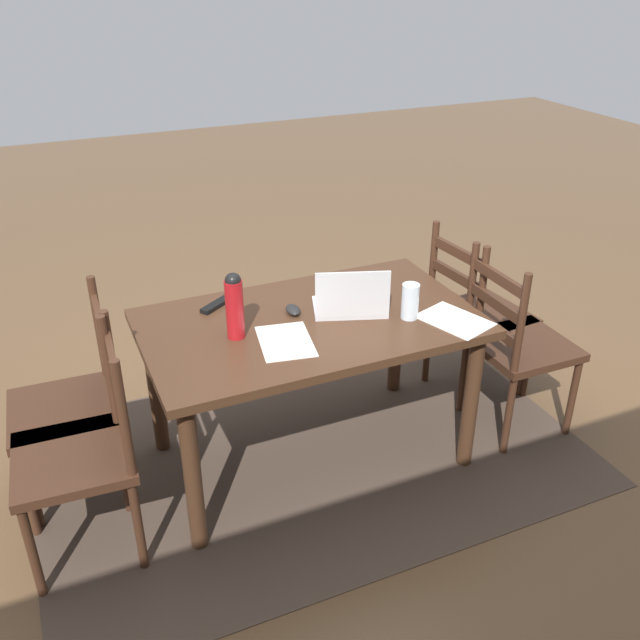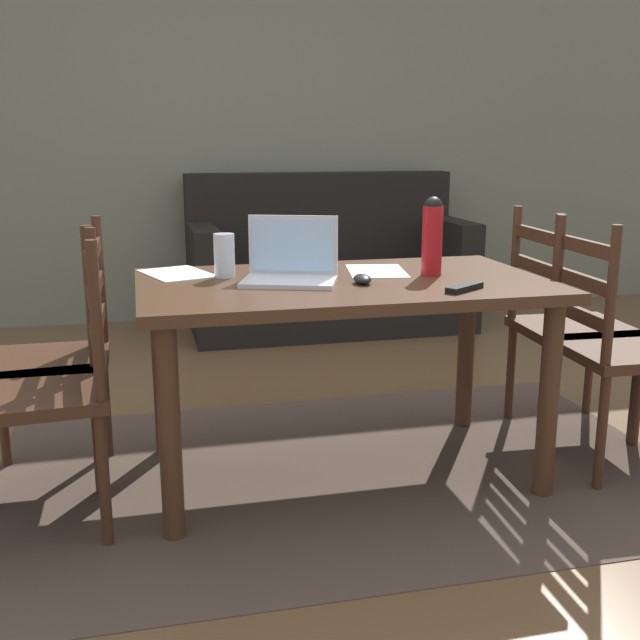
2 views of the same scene
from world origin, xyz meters
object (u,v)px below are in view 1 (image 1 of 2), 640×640
computer_mouse (293,310)px  tv_remote (216,305)px  chair_left_near (476,316)px  laptop (351,302)px  drinking_glass (410,301)px  chair_left_far (516,345)px  water_bottle (234,304)px  chair_right_far (84,453)px  chair_right_near (73,406)px  dining_table (310,340)px

computer_mouse → tv_remote: bearing=-30.3°
chair_left_near → computer_mouse: 1.10m
chair_left_near → laptop: bearing=12.5°
drinking_glass → tv_remote: (0.74, -0.44, -0.07)m
chair_left_near → chair_left_far: bearing=90.0°
laptop → tv_remote: laptop is taller
water_bottle → computer_mouse: size_ratio=2.87×
chair_right_far → computer_mouse: bearing=-165.0°
drinking_glass → chair_left_near: bearing=-152.2°
computer_mouse → chair_right_far: bearing=18.3°
chair_right_near → chair_left_near: same height
chair_left_far → water_bottle: 1.42m
dining_table → chair_right_near: (1.01, -0.17, -0.17)m
chair_right_near → chair_right_far: size_ratio=1.00×
chair_right_far → laptop: (-1.20, -0.15, 0.33)m
chair_left_far → drinking_glass: bearing=-1.4°
tv_remote → laptop: bearing=25.9°
tv_remote → computer_mouse: bearing=21.9°
computer_mouse → chair_left_near: bearing=-172.3°
dining_table → chair_left_far: (-1.01, 0.17, -0.17)m
dining_table → drinking_glass: (-0.40, 0.15, 0.18)m
chair_left_far → chair_left_near: same height
chair_left_near → chair_right_far: size_ratio=1.00×
chair_left_far → chair_right_near: 2.05m
chair_left_far → computer_mouse: 1.12m
chair_left_near → drinking_glass: chair_left_near is taller
chair_right_far → laptop: size_ratio=2.53×
dining_table → laptop: (-0.19, 0.02, 0.16)m
computer_mouse → tv_remote: computer_mouse is taller
dining_table → chair_left_near: (-1.01, -0.17, -0.17)m
chair_left_far → laptop: (0.82, -0.15, 0.33)m
laptop → water_bottle: 0.53m
chair_right_far → laptop: laptop is taller
computer_mouse → drinking_glass: bearing=155.2°
dining_table → drinking_glass: bearing=159.1°
water_bottle → tv_remote: (0.00, -0.30, -0.14)m
chair_left_near → chair_right_far: same height
water_bottle → computer_mouse: water_bottle is taller
chair_left_near → water_bottle: 1.42m
chair_left_far → chair_right_near: size_ratio=1.00×
chair_right_far → computer_mouse: (-0.97, -0.26, 0.29)m
dining_table → drinking_glass: 0.47m
water_bottle → dining_table: bearing=-177.7°
dining_table → chair_right_far: chair_right_far is taller
computer_mouse → tv_remote: (0.29, -0.20, -0.01)m
dining_table → chair_left_far: chair_left_far is taller
laptop → computer_mouse: 0.26m
water_bottle → computer_mouse: bearing=-161.2°
chair_left_near → drinking_glass: size_ratio=6.01×
dining_table → chair_left_near: bearing=-170.7°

